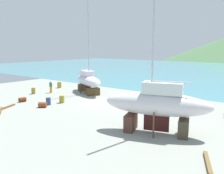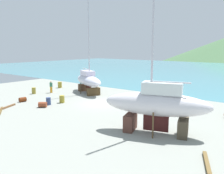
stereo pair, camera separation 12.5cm
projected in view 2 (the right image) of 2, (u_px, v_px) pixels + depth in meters
ground_plane at (83, 108)px, 25.65m from camera, size 47.95×47.95×0.00m
sea_water at (217, 72)px, 63.46m from camera, size 149.63×74.16×0.01m
sailboat_large_starboard at (88, 80)px, 33.89m from camera, size 7.81×5.32×13.49m
sailboat_mid_port at (157, 104)px, 17.94m from camera, size 8.18×4.54×12.54m
worker at (51, 87)px, 34.23m from camera, size 0.48×0.34×1.67m
barrel_tipped_right at (62, 99)px, 28.14m from camera, size 0.60×0.60×0.84m
barrel_ochre at (48, 101)px, 27.11m from camera, size 0.64×0.64×0.83m
barrel_blue_faded at (34, 91)px, 33.50m from camera, size 0.74×0.74×0.87m
barrel_tipped_center at (60, 85)px, 38.44m from camera, size 0.89×0.89×0.93m
barrel_rust_near at (150, 108)px, 24.56m from camera, size 1.08×0.98×0.56m
barrel_rust_mid at (23, 100)px, 28.65m from camera, size 0.64×0.85×0.53m
barrel_by_slipway at (43, 105)px, 26.01m from camera, size 1.02×0.98×0.59m
timber_plank_far at (159, 112)px, 23.78m from camera, size 2.28×2.40×0.20m
timber_plank_near at (0, 111)px, 24.36m from camera, size 2.77×1.90×0.12m
timber_long_aft at (207, 163)px, 13.36m from camera, size 1.30×2.65×0.19m
timber_long_fore at (7, 107)px, 25.87m from camera, size 1.25×2.40×0.18m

